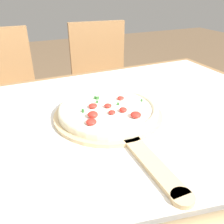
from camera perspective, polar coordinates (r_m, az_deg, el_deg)
dining_table at (r=0.78m, az=1.54°, el=-9.42°), size 1.38×1.04×0.74m
towel_cloth at (r=0.72m, az=1.64°, el=-3.44°), size 1.30×0.96×0.00m
pizza_peel at (r=0.75m, az=-0.11°, el=-1.50°), size 0.35×0.57×0.01m
pizza at (r=0.76m, az=-0.92°, el=0.63°), size 0.32×0.32×0.04m
chair_left at (r=1.57m, az=-24.20°, el=3.63°), size 0.40×0.40×0.90m
chair_right at (r=1.67m, az=-2.53°, el=7.59°), size 0.44×0.44×0.90m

